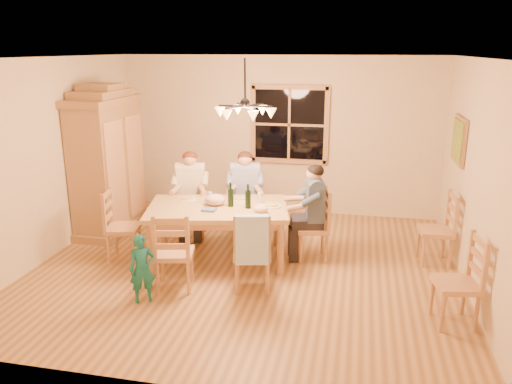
% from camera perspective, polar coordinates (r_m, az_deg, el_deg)
% --- Properties ---
extents(floor, '(5.50, 5.50, 0.00)m').
position_cam_1_polar(floor, '(6.72, -1.14, -8.57)').
color(floor, olive).
rests_on(floor, ground).
extents(ceiling, '(5.50, 5.00, 0.02)m').
position_cam_1_polar(ceiling, '(6.11, -1.29, 15.10)').
color(ceiling, white).
rests_on(ceiling, wall_back).
extents(wall_back, '(5.50, 0.02, 2.70)m').
position_cam_1_polar(wall_back, '(8.68, 2.53, 6.46)').
color(wall_back, beige).
rests_on(wall_back, floor).
extents(wall_left, '(0.02, 5.00, 2.70)m').
position_cam_1_polar(wall_left, '(7.39, -22.52, 3.50)').
color(wall_left, beige).
rests_on(wall_left, floor).
extents(wall_right, '(0.02, 5.00, 2.70)m').
position_cam_1_polar(wall_right, '(6.28, 24.07, 1.25)').
color(wall_right, beige).
rests_on(wall_right, floor).
extents(window, '(1.30, 0.06, 1.30)m').
position_cam_1_polar(window, '(8.59, 3.83, 7.68)').
color(window, black).
rests_on(window, wall_back).
extents(painting, '(0.06, 0.78, 0.64)m').
position_cam_1_polar(painting, '(7.37, 22.17, 5.50)').
color(painting, olive).
rests_on(painting, wall_right).
extents(chandelier, '(0.77, 0.68, 0.71)m').
position_cam_1_polar(chandelier, '(6.15, -1.25, 9.29)').
color(chandelier, black).
rests_on(chandelier, ceiling).
extents(armoire, '(0.66, 1.40, 2.30)m').
position_cam_1_polar(armoire, '(8.08, -16.58, 2.94)').
color(armoire, olive).
rests_on(armoire, floor).
extents(dining_table, '(2.05, 1.50, 0.76)m').
position_cam_1_polar(dining_table, '(6.76, -4.40, -2.46)').
color(dining_table, tan).
rests_on(dining_table, floor).
extents(chair_far_left, '(0.52, 0.50, 0.99)m').
position_cam_1_polar(chair_far_left, '(7.74, -7.34, -2.89)').
color(chair_far_left, '#AE7E4D').
rests_on(chair_far_left, floor).
extents(chair_far_right, '(0.52, 0.50, 0.99)m').
position_cam_1_polar(chair_far_right, '(7.69, -1.22, -2.90)').
color(chair_far_right, '#AE7E4D').
rests_on(chair_far_right, floor).
extents(chair_near_left, '(0.52, 0.50, 0.99)m').
position_cam_1_polar(chair_near_left, '(6.13, -9.26, -8.24)').
color(chair_near_left, '#AE7E4D').
rests_on(chair_near_left, floor).
extents(chair_near_right, '(0.52, 0.50, 0.99)m').
position_cam_1_polar(chair_near_right, '(6.06, -0.45, -8.33)').
color(chair_near_right, '#AE7E4D').
rests_on(chair_near_right, floor).
extents(chair_end_left, '(0.50, 0.52, 0.99)m').
position_cam_1_polar(chair_end_left, '(7.09, -14.83, -5.15)').
color(chair_end_left, '#AE7E4D').
rests_on(chair_end_left, floor).
extents(chair_end_right, '(0.50, 0.52, 0.99)m').
position_cam_1_polar(chair_end_right, '(6.91, 6.43, -5.24)').
color(chair_end_right, '#AE7E4D').
rests_on(chair_end_right, floor).
extents(adult_woman, '(0.46, 0.49, 0.87)m').
position_cam_1_polar(adult_woman, '(7.59, -7.49, 0.96)').
color(adult_woman, beige).
rests_on(adult_woman, floor).
extents(adult_plaid_man, '(0.46, 0.49, 0.87)m').
position_cam_1_polar(adult_plaid_man, '(7.53, -1.24, 0.98)').
color(adult_plaid_man, '#354E92').
rests_on(adult_plaid_man, floor).
extents(adult_slate_man, '(0.49, 0.46, 0.87)m').
position_cam_1_polar(adult_slate_man, '(6.73, 6.58, -0.97)').
color(adult_slate_man, '#3F4E64').
rests_on(adult_slate_man, floor).
extents(towel, '(0.39, 0.18, 0.58)m').
position_cam_1_polar(towel, '(5.73, -0.46, -5.50)').
color(towel, '#AED5EC').
rests_on(towel, chair_near_right).
extents(wine_bottle_a, '(0.08, 0.08, 0.33)m').
position_cam_1_polar(wine_bottle_a, '(6.67, -2.92, -0.29)').
color(wine_bottle_a, black).
rests_on(wine_bottle_a, dining_table).
extents(wine_bottle_b, '(0.08, 0.08, 0.33)m').
position_cam_1_polar(wine_bottle_b, '(6.59, -0.92, -0.48)').
color(wine_bottle_b, black).
rests_on(wine_bottle_b, dining_table).
extents(plate_woman, '(0.26, 0.26, 0.02)m').
position_cam_1_polar(plate_woman, '(7.07, -7.92, -0.79)').
color(plate_woman, white).
rests_on(plate_woman, dining_table).
extents(plate_plaid, '(0.26, 0.26, 0.02)m').
position_cam_1_polar(plate_plaid, '(6.97, -1.81, -0.88)').
color(plate_plaid, white).
rests_on(plate_plaid, dining_table).
extents(plate_slate, '(0.26, 0.26, 0.02)m').
position_cam_1_polar(plate_slate, '(6.70, 1.75, -1.60)').
color(plate_slate, white).
rests_on(plate_slate, dining_table).
extents(wine_glass_a, '(0.06, 0.06, 0.14)m').
position_cam_1_polar(wine_glass_a, '(6.92, -5.30, -0.55)').
color(wine_glass_a, silver).
rests_on(wine_glass_a, dining_table).
extents(wine_glass_b, '(0.06, 0.06, 0.14)m').
position_cam_1_polar(wine_glass_b, '(6.85, 0.44, -0.67)').
color(wine_glass_b, silver).
rests_on(wine_glass_b, dining_table).
extents(cap, '(0.20, 0.20, 0.11)m').
position_cam_1_polar(cap, '(6.43, 0.53, -1.95)').
color(cap, tan).
rests_on(cap, dining_table).
extents(napkin, '(0.21, 0.17, 0.03)m').
position_cam_1_polar(napkin, '(6.55, -5.40, -2.02)').
color(napkin, '#54699B').
rests_on(napkin, dining_table).
extents(cloth_bundle, '(0.28, 0.22, 0.15)m').
position_cam_1_polar(cloth_bundle, '(6.76, -4.70, -0.89)').
color(cloth_bundle, tan).
rests_on(cloth_bundle, dining_table).
extents(child, '(0.35, 0.32, 0.80)m').
position_cam_1_polar(child, '(5.86, -12.88, -8.55)').
color(child, '#197070').
rests_on(child, floor).
extents(chair_spare_front, '(0.49, 0.51, 0.99)m').
position_cam_1_polar(chair_spare_front, '(5.72, 21.72, -11.12)').
color(chair_spare_front, '#AE7E4D').
rests_on(chair_spare_front, floor).
extents(chair_spare_back, '(0.46, 0.48, 0.99)m').
position_cam_1_polar(chair_spare_back, '(7.17, 19.70, -5.34)').
color(chair_spare_back, '#AE7E4D').
rests_on(chair_spare_back, floor).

